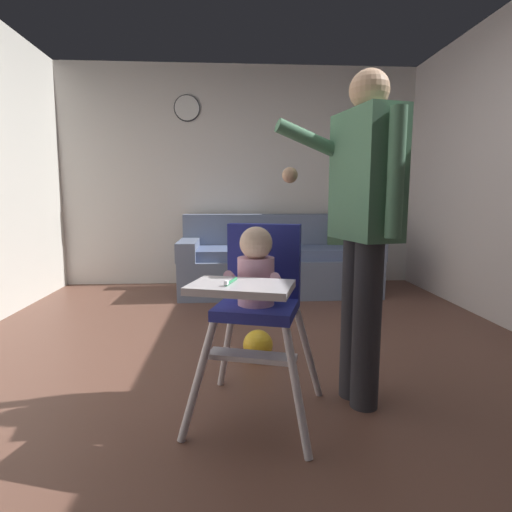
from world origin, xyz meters
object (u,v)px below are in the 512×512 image
object	(u,v)px
high_chair	(257,287)
couch	(278,262)
adult_standing	(363,222)
toy_ball	(258,345)
wall_clock	(187,108)

from	to	relation	value
high_chair	couch	bearing A→B (deg)	-172.20
high_chair	adult_standing	bearing A→B (deg)	118.50
couch	toy_ball	xyz separation A→B (m)	(-0.36, -1.94, -0.23)
wall_clock	toy_ball	bearing A→B (deg)	-74.50
adult_standing	toy_ball	bearing A→B (deg)	-62.66
toy_ball	wall_clock	size ratio (longest dim) A/B	0.65
couch	adult_standing	world-z (taller)	adult_standing
couch	toy_ball	distance (m)	1.99
high_chair	wall_clock	distance (m)	3.48
high_chair	wall_clock	size ratio (longest dim) A/B	3.06
couch	high_chair	xyz separation A→B (m)	(-0.41, -2.63, 0.32)
high_chair	adult_standing	size ratio (longest dim) A/B	0.56
couch	high_chair	distance (m)	2.68
adult_standing	toy_ball	size ratio (longest dim) A/B	8.40
couch	high_chair	bearing A→B (deg)	-8.76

